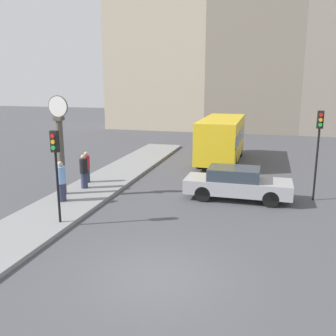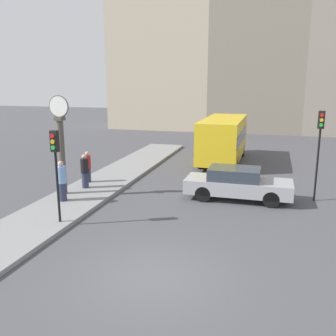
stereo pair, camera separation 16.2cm
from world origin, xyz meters
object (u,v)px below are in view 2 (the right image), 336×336
at_px(street_clock, 61,145).
at_px(pedestrian_red_top, 88,167).
at_px(traffic_light_near, 56,157).
at_px(sedan_car, 237,184).
at_px(pedestrian_black_jacket, 85,171).
at_px(pedestrian_blue_stripe, 62,181).
at_px(traffic_light_far, 320,138).
at_px(bus_distant, 223,137).

distance_m(street_clock, pedestrian_red_top, 2.60).
xyz_separation_m(street_clock, pedestrian_red_top, (0.12, 2.13, -1.48)).
xyz_separation_m(traffic_light_near, street_clock, (-1.74, 3.21, -0.16)).
bearing_deg(sedan_car, street_clock, -167.15).
distance_m(street_clock, pedestrian_black_jacket, 1.91).
bearing_deg(street_clock, pedestrian_black_jacket, 66.80).
bearing_deg(pedestrian_blue_stripe, pedestrian_red_top, 97.01).
distance_m(street_clock, pedestrian_blue_stripe, 1.78).
xyz_separation_m(traffic_light_far, pedestrian_black_jacket, (-10.61, -1.39, -1.88)).
height_order(sedan_car, traffic_light_near, traffic_light_near).
height_order(traffic_light_far, pedestrian_black_jacket, traffic_light_far).
bearing_deg(traffic_light_near, pedestrian_black_jacket, 106.10).
xyz_separation_m(bus_distant, street_clock, (-6.03, -9.63, 0.80)).
distance_m(sedan_car, pedestrian_red_top, 7.62).
bearing_deg(traffic_light_far, pedestrian_blue_stripe, -161.81).
bearing_deg(sedan_car, pedestrian_black_jacket, -175.00).
bearing_deg(traffic_light_near, sedan_car, 39.66).
height_order(traffic_light_far, pedestrian_blue_stripe, traffic_light_far).
distance_m(pedestrian_red_top, pedestrian_black_jacket, 1.06).
bearing_deg(pedestrian_blue_stripe, sedan_car, 20.65).
xyz_separation_m(bus_distant, pedestrian_blue_stripe, (-5.53, -10.59, -0.61)).
distance_m(traffic_light_near, street_clock, 3.65).
distance_m(sedan_car, pedestrian_black_jacket, 7.28).
relative_size(street_clock, pedestrian_black_jacket, 2.70).
bearing_deg(sedan_car, pedestrian_blue_stripe, -159.35).
bearing_deg(bus_distant, pedestrian_red_top, -128.22).
height_order(bus_distant, traffic_light_near, traffic_light_near).
bearing_deg(pedestrian_black_jacket, bus_distant, 56.88).
bearing_deg(street_clock, traffic_light_near, -61.57).
distance_m(traffic_light_near, pedestrian_red_top, 5.81).
bearing_deg(pedestrian_red_top, traffic_light_near, -73.18).
distance_m(traffic_light_far, pedestrian_red_top, 11.14).
relative_size(traffic_light_near, pedestrian_blue_stripe, 1.92).
relative_size(traffic_light_far, pedestrian_blue_stripe, 2.27).
height_order(pedestrian_black_jacket, pedestrian_blue_stripe, pedestrian_blue_stripe).
bearing_deg(pedestrian_red_top, traffic_light_far, 2.04).
bearing_deg(street_clock, bus_distant, 57.95).
bearing_deg(bus_distant, traffic_light_far, -54.52).
height_order(pedestrian_red_top, pedestrian_blue_stripe, pedestrian_blue_stripe).
height_order(bus_distant, pedestrian_blue_stripe, bus_distant).
distance_m(traffic_light_near, traffic_light_far, 10.97).
distance_m(sedan_car, traffic_light_far, 4.04).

